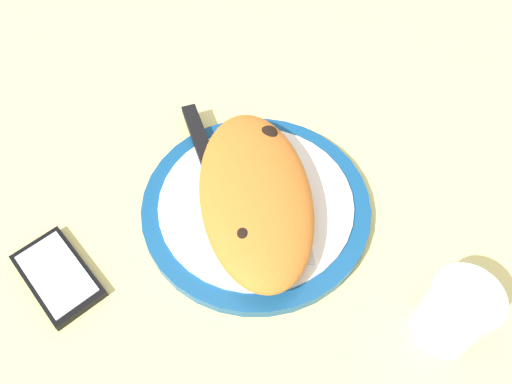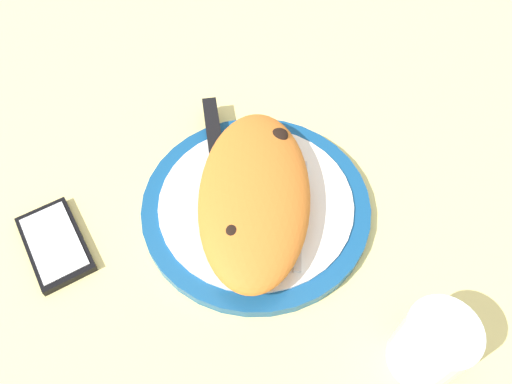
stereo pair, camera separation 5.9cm
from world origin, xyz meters
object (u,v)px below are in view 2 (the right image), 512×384
at_px(smartphone, 55,244).
at_px(plate, 256,205).
at_px(fork, 298,202).
at_px(water_glass, 430,347).
at_px(knife, 215,144).
at_px(calzone, 256,194).

bearing_deg(smartphone, plate, -61.84).
distance_m(plate, fork, 0.05).
bearing_deg(water_glass, knife, 55.28).
bearing_deg(fork, smartphone, 115.51).
relative_size(plate, calzone, 1.02).
xyz_separation_m(calzone, fork, (0.02, -0.05, -0.02)).
relative_size(knife, water_glass, 2.52).
relative_size(plate, water_glass, 3.30).
bearing_deg(knife, fork, -114.69).
height_order(fork, water_glass, water_glass).
bearing_deg(plate, water_glass, -121.51).
xyz_separation_m(smartphone, water_glass, (-0.02, -0.44, 0.03)).
bearing_deg(calzone, water_glass, -120.36).
distance_m(calzone, knife, 0.11).
distance_m(fork, water_glass, 0.22).
bearing_deg(calzone, plate, 13.35).
bearing_deg(water_glass, plate, 58.49).
distance_m(plate, water_glass, 0.26).
height_order(plate, calzone, calzone).
distance_m(calzone, smartphone, 0.25).
height_order(calzone, water_glass, water_glass).
relative_size(calzone, fork, 1.79).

